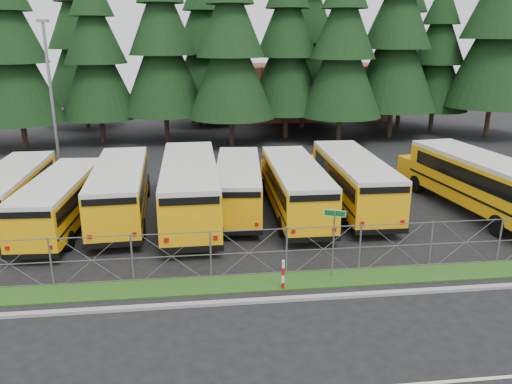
# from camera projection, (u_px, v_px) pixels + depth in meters

# --- Properties ---
(ground) EXTENTS (120.00, 120.00, 0.00)m
(ground) POSITION_uv_depth(u_px,v_px,m) (305.00, 262.00, 21.10)
(ground) COLOR black
(ground) RESTS_ON ground
(curb) EXTENTS (50.00, 0.25, 0.12)m
(curb) POSITION_uv_depth(u_px,v_px,m) (323.00, 297.00, 18.14)
(curb) COLOR gray
(curb) RESTS_ON ground
(grass_verge) EXTENTS (50.00, 1.40, 0.06)m
(grass_verge) POSITION_uv_depth(u_px,v_px,m) (314.00, 280.00, 19.48)
(grass_verge) COLOR #214313
(grass_verge) RESTS_ON ground
(chainlink_fence) EXTENTS (44.00, 0.10, 2.00)m
(chainlink_fence) POSITION_uv_depth(u_px,v_px,m) (311.00, 250.00, 19.85)
(chainlink_fence) COLOR gray
(chainlink_fence) RESTS_ON ground
(brick_building) EXTENTS (22.00, 10.00, 6.00)m
(brick_building) POSITION_uv_depth(u_px,v_px,m) (285.00, 91.00, 58.79)
(brick_building) COLOR brown
(brick_building) RESTS_ON ground
(bus_0) EXTENTS (2.61, 10.32, 2.70)m
(bus_0) POSITION_uv_depth(u_px,v_px,m) (15.00, 194.00, 25.80)
(bus_0) COLOR #EAA407
(bus_0) RESTS_ON ground
(bus_1) EXTENTS (2.89, 10.13, 2.63)m
(bus_1) POSITION_uv_depth(u_px,v_px,m) (63.00, 202.00, 24.58)
(bus_1) COLOR #EAA407
(bus_1) RESTS_ON ground
(bus_2) EXTENTS (3.17, 11.00, 2.85)m
(bus_2) POSITION_uv_depth(u_px,v_px,m) (121.00, 191.00, 25.92)
(bus_2) COLOR #EAA407
(bus_2) RESTS_ON ground
(bus_3) EXTENTS (2.96, 11.89, 3.11)m
(bus_3) POSITION_uv_depth(u_px,v_px,m) (190.00, 190.00, 25.78)
(bus_3) COLOR #EAA407
(bus_3) RESTS_ON ground
(bus_4) EXTENTS (3.29, 10.32, 2.66)m
(bus_4) POSITION_uv_depth(u_px,v_px,m) (238.00, 186.00, 27.10)
(bus_4) COLOR #EAA407
(bus_4) RESTS_ON ground
(bus_5) EXTENTS (2.62, 10.73, 2.81)m
(bus_5) POSITION_uv_depth(u_px,v_px,m) (294.00, 188.00, 26.49)
(bus_5) COLOR #EAA407
(bus_5) RESTS_ON ground
(bus_6) EXTENTS (2.81, 11.13, 2.91)m
(bus_6) POSITION_uv_depth(u_px,v_px,m) (352.00, 182.00, 27.47)
(bus_6) COLOR #EAA407
(bus_6) RESTS_ON ground
(bus_east) EXTENTS (4.25, 12.03, 3.09)m
(bus_east) POSITION_uv_depth(u_px,v_px,m) (477.00, 184.00, 26.81)
(bus_east) COLOR #EAA407
(bus_east) RESTS_ON ground
(street_sign) EXTENTS (0.79, 0.52, 2.81)m
(street_sign) POSITION_uv_depth(u_px,v_px,m) (334.00, 229.00, 19.19)
(street_sign) COLOR gray
(street_sign) RESTS_ON ground
(striped_bollard) EXTENTS (0.11, 0.11, 1.20)m
(striped_bollard) POSITION_uv_depth(u_px,v_px,m) (283.00, 275.00, 18.61)
(striped_bollard) COLOR #B20C0C
(striped_bollard) RESTS_ON ground
(light_standard) EXTENTS (0.70, 0.35, 10.14)m
(light_standard) POSITION_uv_depth(u_px,v_px,m) (51.00, 95.00, 32.18)
(light_standard) COLOR gray
(light_standard) RESTS_ON ground
(conifer_1) EXTENTS (7.09, 7.09, 15.68)m
(conifer_1) POSITION_uv_depth(u_px,v_px,m) (13.00, 53.00, 39.98)
(conifer_1) COLOR black
(conifer_1) RESTS_ON ground
(conifer_2) EXTENTS (6.90, 6.90, 15.26)m
(conifer_2) POSITION_uv_depth(u_px,v_px,m) (96.00, 55.00, 42.82)
(conifer_2) COLOR black
(conifer_2) RESTS_ON ground
(conifer_3) EXTENTS (7.60, 7.60, 16.80)m
(conifer_3) POSITION_uv_depth(u_px,v_px,m) (162.00, 45.00, 43.26)
(conifer_3) COLOR black
(conifer_3) RESTS_ON ground
(conifer_4) EXTENTS (7.47, 7.47, 16.53)m
(conifer_4) POSITION_uv_depth(u_px,v_px,m) (231.00, 47.00, 41.52)
(conifer_4) COLOR black
(conifer_4) RESTS_ON ground
(conifer_5) EXTENTS (7.37, 7.37, 16.30)m
(conifer_5) POSITION_uv_depth(u_px,v_px,m) (287.00, 48.00, 44.66)
(conifer_5) COLOR black
(conifer_5) RESTS_ON ground
(conifer_6) EXTENTS (7.29, 7.29, 16.13)m
(conifer_6) POSITION_uv_depth(u_px,v_px,m) (343.00, 49.00, 42.77)
(conifer_6) COLOR black
(conifer_6) RESTS_ON ground
(conifer_7) EXTENTS (8.06, 8.06, 17.83)m
(conifer_7) POSITION_uv_depth(u_px,v_px,m) (396.00, 39.00, 44.84)
(conifer_7) COLOR black
(conifer_7) RESTS_ON ground
(conifer_8) EXTENTS (6.56, 6.56, 14.51)m
(conifer_8) POSITION_uv_depth(u_px,v_px,m) (438.00, 57.00, 48.11)
(conifer_8) COLOR black
(conifer_8) RESTS_ON ground
(conifer_9) EXTENTS (8.92, 8.92, 19.72)m
(conifer_9) POSITION_uv_depth(u_px,v_px,m) (500.00, 28.00, 44.70)
(conifer_9) COLOR black
(conifer_9) RESTS_ON ground
(conifer_10) EXTENTS (7.95, 7.95, 17.58)m
(conifer_10) POSITION_uv_depth(u_px,v_px,m) (80.00, 40.00, 49.87)
(conifer_10) COLOR black
(conifer_10) RESTS_ON ground
(conifer_11) EXTENTS (7.46, 7.46, 16.50)m
(conifer_11) POSITION_uv_depth(u_px,v_px,m) (203.00, 45.00, 51.05)
(conifer_11) COLOR black
(conifer_11) RESTS_ON ground
(conifer_12) EXTENTS (8.52, 8.52, 18.85)m
(conifer_12) POSITION_uv_depth(u_px,v_px,m) (304.00, 33.00, 49.21)
(conifer_12) COLOR black
(conifer_12) RESTS_ON ground
(conifer_13) EXTENTS (7.31, 7.31, 16.17)m
(conifer_13) POSITION_uv_depth(u_px,v_px,m) (404.00, 47.00, 50.09)
(conifer_13) COLOR black
(conifer_13) RESTS_ON ground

